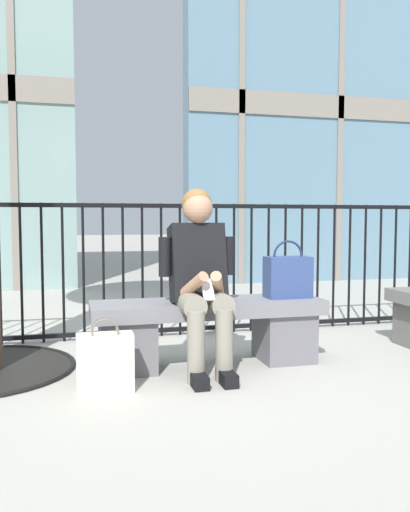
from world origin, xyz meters
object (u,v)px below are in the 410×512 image
stone_bench (209,326)px  handbag_on_bench (288,276)px  shopping_bag (105,362)px  seated_person_with_phone (200,274)px

stone_bench → handbag_on_bench: bearing=-1.0°
handbag_on_bench → shopping_bag: (-1.31, -0.39, -0.43)m
seated_person_with_phone → shopping_bag: 0.84m
stone_bench → shopping_bag: (-0.73, -0.40, -0.09)m
seated_person_with_phone → shopping_bag: (-0.64, -0.27, -0.47)m
stone_bench → shopping_bag: 0.84m
stone_bench → seated_person_with_phone: size_ratio=1.32×
stone_bench → seated_person_with_phone: (-0.09, -0.13, 0.38)m
shopping_bag → handbag_on_bench: bearing=16.6°
stone_bench → seated_person_with_phone: 0.41m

